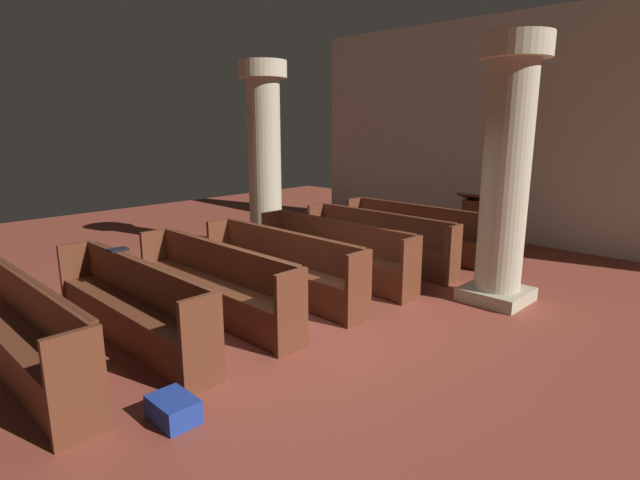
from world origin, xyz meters
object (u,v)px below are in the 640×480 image
at_px(pew_row_4, 215,280).
at_px(pew_row_5, 131,301).
at_px(pew_row_0, 414,229).
at_px(lectern, 470,225).
at_px(kneeler_box_blue, 173,409).
at_px(pew_row_3, 281,263).
at_px(pew_row_6, 21,330).
at_px(pew_row_1, 378,238).
at_px(pillar_aisle_side, 506,169).
at_px(pillar_far_side, 264,155).
at_px(hymn_book, 118,250).
at_px(pew_row_2, 334,249).

bearing_deg(pew_row_4, pew_row_5, -90.00).
height_order(pew_row_0, lectern, lectern).
xyz_separation_m(pew_row_4, kneeler_box_blue, (1.70, -1.58, -0.38)).
bearing_deg(pew_row_3, pew_row_6, -90.00).
height_order(pew_row_3, pew_row_5, same).
xyz_separation_m(pew_row_1, pew_row_6, (0.00, -5.48, 0.00)).
distance_m(pew_row_6, pillar_aisle_side, 5.86).
distance_m(pew_row_0, pew_row_1, 1.10).
bearing_deg(pillar_far_side, lectern, 46.58).
relative_size(pew_row_0, pillar_aisle_side, 0.85).
height_order(pew_row_4, pew_row_5, same).
distance_m(pew_row_3, hymn_book, 2.16).
distance_m(pew_row_4, pillar_aisle_side, 4.03).
bearing_deg(lectern, pew_row_4, -95.27).
bearing_deg(lectern, pew_row_3, -96.55).
bearing_deg(lectern, pew_row_6, -93.78).
xyz_separation_m(pew_row_1, pew_row_5, (0.00, -4.38, 0.00)).
height_order(pew_row_1, pew_row_3, same).
relative_size(pew_row_2, pillar_far_side, 0.85).
bearing_deg(lectern, pew_row_5, -94.40).
xyz_separation_m(pillar_far_side, kneeler_box_blue, (3.92, -4.24, -1.71)).
bearing_deg(pillar_far_side, pillar_aisle_side, 4.94).
distance_m(pew_row_2, lectern, 3.39).
relative_size(pew_row_4, hymn_book, 13.45).
distance_m(pillar_far_side, hymn_book, 3.99).
xyz_separation_m(pew_row_1, pew_row_2, (0.00, -1.10, 0.00)).
distance_m(pew_row_0, kneeler_box_blue, 6.21).
height_order(pew_row_4, kneeler_box_blue, pew_row_4).
relative_size(pew_row_0, lectern, 2.72).
xyz_separation_m(pew_row_2, pew_row_4, (0.00, -2.19, 0.00)).
xyz_separation_m(pew_row_1, pew_row_4, (0.00, -3.29, 0.00)).
bearing_deg(pew_row_5, pew_row_1, 90.00).
height_order(pew_row_1, pew_row_6, same).
xyz_separation_m(pew_row_2, pillar_far_side, (-2.22, 0.47, 1.33)).
xyz_separation_m(lectern, hymn_book, (-1.18, -6.45, 0.47)).
bearing_deg(pew_row_2, lectern, 81.33).
bearing_deg(pew_row_1, pew_row_6, -90.00).
bearing_deg(kneeler_box_blue, lectern, 99.47).
bearing_deg(pillar_far_side, pew_row_6, -65.43).
distance_m(pew_row_4, kneeler_box_blue, 2.35).
bearing_deg(pew_row_5, pew_row_2, 90.00).
height_order(pillar_aisle_side, pillar_far_side, same).
height_order(pew_row_5, hymn_book, hymn_book).
relative_size(pew_row_0, pillar_far_side, 0.85).
bearing_deg(lectern, pillar_far_side, -133.42).
distance_m(pew_row_0, lectern, 1.27).
bearing_deg(pew_row_5, pillar_far_side, 120.56).
bearing_deg(pew_row_0, pew_row_4, -90.00).
relative_size(pew_row_5, hymn_book, 13.45).
distance_m(pew_row_5, pew_row_6, 1.10).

